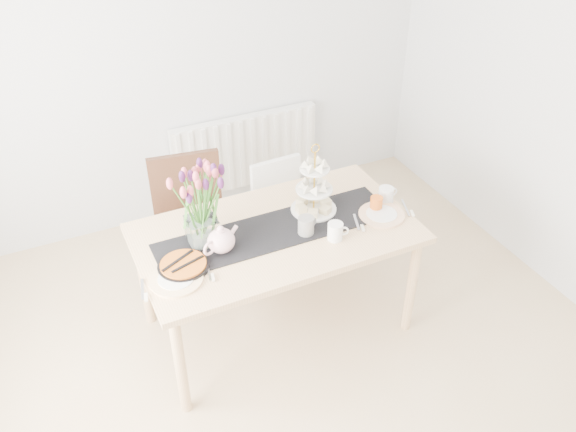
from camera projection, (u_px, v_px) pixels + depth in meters
name	position (u px, v px, depth m)	size (l,w,h in m)	color
room_shell	(322.00, 230.00, 2.59)	(4.50, 4.50, 4.50)	tan
radiator	(246.00, 151.00, 4.87)	(1.20, 0.08, 0.60)	white
dining_table	(276.00, 241.00, 3.55)	(1.60, 0.90, 0.75)	tan
chair_brown	(191.00, 215.00, 3.99)	(0.52, 0.52, 0.93)	#372114
chair_white	(282.00, 206.00, 4.27)	(0.41, 0.41, 0.75)	silver
table_runner	(276.00, 230.00, 3.50)	(1.40, 0.35, 0.01)	black
tulip_vase	(199.00, 194.00, 3.23)	(0.59, 0.59, 0.50)	silver
cake_stand	(314.00, 195.00, 3.60)	(0.27, 0.27, 0.40)	gold
teapot	(221.00, 241.00, 3.30)	(0.24, 0.20, 0.16)	white
cream_jug	(386.00, 195.00, 3.72)	(0.09, 0.09, 0.09)	white
tart_tin	(183.00, 266.00, 3.22)	(0.27, 0.27, 0.03)	black
mug_grey	(306.00, 226.00, 3.45)	(0.09, 0.09, 0.11)	gray
mug_white	(335.00, 231.00, 3.41)	(0.09, 0.09, 0.10)	white
mug_orange	(376.00, 204.00, 3.65)	(0.07, 0.07, 0.09)	#DB5F18
plate_left	(176.00, 279.00, 3.15)	(0.28, 0.28, 0.01)	white
plate_right	(381.00, 215.00, 3.62)	(0.27, 0.27, 0.01)	white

